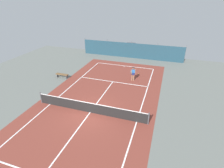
{
  "coord_description": "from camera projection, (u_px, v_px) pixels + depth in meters",
  "views": [
    {
      "loc": [
        5.75,
        -11.33,
        9.15
      ],
      "look_at": [
        0.64,
        4.13,
        0.9
      ],
      "focal_mm": 28.21,
      "sensor_mm": 36.0,
      "label": 1
    }
  ],
  "objects": [
    {
      "name": "tennis_ball_by_sideline",
      "position": [
        89.0,
        78.0,
        21.62
      ],
      "size": [
        0.07,
        0.07,
        0.07
      ],
      "primitive_type": "sphere",
      "color": "#CCDB33",
      "rests_on": "ground"
    },
    {
      "name": "tennis_player",
      "position": [
        133.0,
        73.0,
        20.64
      ],
      "size": [
        0.57,
        0.82,
        1.64
      ],
      "rotation": [
        0.0,
        0.0,
        3.49
      ],
      "color": "#9E7051",
      "rests_on": "ground"
    },
    {
      "name": "tennis_ball_near_player",
      "position": [
        139.0,
        74.0,
        22.85
      ],
      "size": [
        0.07,
        0.07,
        0.07
      ],
      "primitive_type": "sphere",
      "color": "#CCDB33",
      "rests_on": "ground"
    },
    {
      "name": "back_fence",
      "position": [
        132.0,
        53.0,
        28.84
      ],
      "size": [
        16.3,
        0.98,
        2.7
      ],
      "color": "#1E3D4C",
      "rests_on": "ground"
    },
    {
      "name": "tennis_net",
      "position": [
        90.0,
        108.0,
        15.11
      ],
      "size": [
        10.12,
        0.1,
        1.1
      ],
      "color": "black",
      "rests_on": "ground"
    },
    {
      "name": "parked_car",
      "position": [
        131.0,
        49.0,
        30.5
      ],
      "size": [
        2.41,
        4.39,
        1.68
      ],
      "rotation": [
        0.0,
        0.0,
        0.13
      ],
      "color": "black",
      "rests_on": "ground"
    },
    {
      "name": "ground_plane",
      "position": [
        90.0,
        112.0,
        15.34
      ],
      "size": [
        36.0,
        36.0,
        0.0
      ],
      "primitive_type": "plane",
      "color": "slate"
    },
    {
      "name": "courtside_bench",
      "position": [
        62.0,
        75.0,
        21.63
      ],
      "size": [
        1.6,
        0.4,
        0.49
      ],
      "color": "brown",
      "rests_on": "ground"
    },
    {
      "name": "tennis_ball_midcourt",
      "position": [
        119.0,
        65.0,
        25.75
      ],
      "size": [
        0.07,
        0.07,
        0.07
      ],
      "primitive_type": "sphere",
      "color": "#CCDB33",
      "rests_on": "ground"
    },
    {
      "name": "court_surface",
      "position": [
        90.0,
        112.0,
        15.34
      ],
      "size": [
        11.02,
        26.6,
        0.01
      ],
      "color": "brown",
      "rests_on": "ground"
    }
  ]
}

